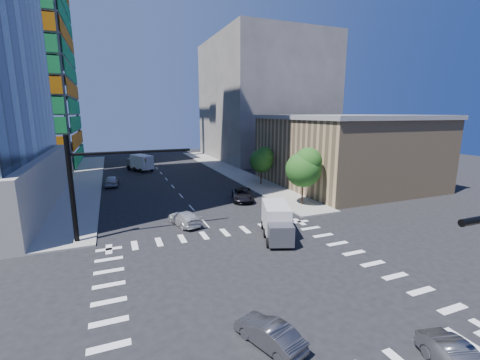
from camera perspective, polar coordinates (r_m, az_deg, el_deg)
name	(u,v)px	position (r m, az deg, el deg)	size (l,w,h in m)	color
ground	(256,281)	(22.19, 2.81, -17.43)	(160.00, 160.00, 0.00)	black
road_markings	(256,281)	(22.19, 2.81, -17.42)	(20.00, 20.00, 0.01)	silver
sidewalk_ne	(228,170)	(62.10, -2.10, 1.78)	(5.00, 60.00, 0.15)	gray
sidewalk_nw	(86,180)	(58.72, -25.71, 0.03)	(5.00, 60.00, 0.15)	gray
commercial_building	(344,150)	(51.93, 18.06, 5.09)	(20.50, 22.50, 10.60)	tan
bg_building_ne	(263,100)	(80.71, 4.09, 13.97)	(24.00, 30.00, 28.00)	#635F59
signal_mast_nw	(91,178)	(29.61, -25.03, 0.28)	(10.20, 0.40, 9.00)	black
tree_south	(305,167)	(38.22, 11.44, 2.29)	(4.16, 4.16, 6.82)	#382316
tree_north	(262,159)	(48.80, 3.98, 3.67)	(3.54, 3.52, 5.78)	#382316
car_nb_far	(242,195)	(40.62, 0.43, -2.60)	(2.48, 5.39, 1.50)	black
car_sb_near	(184,218)	(32.34, -9.90, -6.70)	(1.90, 4.67, 1.36)	silver
car_sb_mid	(112,181)	(52.31, -21.82, -0.15)	(1.87, 4.66, 1.59)	#A3A5AA
car_sb_cross	(269,334)	(16.84, 5.20, -25.57)	(1.30, 3.72, 1.23)	#444348
box_truck_near	(277,224)	(28.62, 6.62, -7.84)	(4.03, 5.89, 2.85)	black
box_truck_far	(139,164)	(64.58, -17.45, 2.79)	(4.70, 6.41, 3.10)	black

